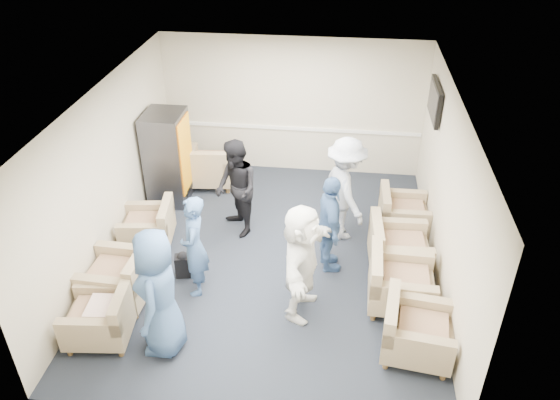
# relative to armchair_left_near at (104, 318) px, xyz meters

# --- Properties ---
(floor) EXTENTS (6.00, 6.00, 0.00)m
(floor) POSITION_rel_armchair_left_near_xyz_m (1.96, 1.92, -0.32)
(floor) COLOR black
(floor) RESTS_ON ground
(ceiling) EXTENTS (6.00, 6.00, 0.00)m
(ceiling) POSITION_rel_armchair_left_near_xyz_m (1.96, 1.92, 2.38)
(ceiling) COLOR white
(ceiling) RESTS_ON back_wall
(back_wall) EXTENTS (5.00, 0.02, 2.70)m
(back_wall) POSITION_rel_armchair_left_near_xyz_m (1.96, 4.92, 1.03)
(back_wall) COLOR beige
(back_wall) RESTS_ON floor
(front_wall) EXTENTS (5.00, 0.02, 2.70)m
(front_wall) POSITION_rel_armchair_left_near_xyz_m (1.96, -1.08, 1.03)
(front_wall) COLOR beige
(front_wall) RESTS_ON floor
(left_wall) EXTENTS (0.02, 6.00, 2.70)m
(left_wall) POSITION_rel_armchair_left_near_xyz_m (-0.54, 1.92, 1.03)
(left_wall) COLOR beige
(left_wall) RESTS_ON floor
(right_wall) EXTENTS (0.02, 6.00, 2.70)m
(right_wall) POSITION_rel_armchair_left_near_xyz_m (4.46, 1.92, 1.03)
(right_wall) COLOR beige
(right_wall) RESTS_ON floor
(chair_rail) EXTENTS (4.98, 0.04, 0.06)m
(chair_rail) POSITION_rel_armchair_left_near_xyz_m (1.96, 4.90, 0.58)
(chair_rail) COLOR white
(chair_rail) RESTS_ON back_wall
(tv) EXTENTS (0.10, 1.00, 0.58)m
(tv) POSITION_rel_armchair_left_near_xyz_m (4.39, 3.72, 1.72)
(tv) COLOR black
(tv) RESTS_ON right_wall
(armchair_left_near) EXTENTS (0.89, 0.89, 0.65)m
(armchair_left_near) POSITION_rel_armchair_left_near_xyz_m (0.00, 0.00, 0.00)
(armchair_left_near) COLOR #958160
(armchair_left_near) RESTS_ON floor
(armchair_left_mid) EXTENTS (0.93, 0.93, 0.72)m
(armchair_left_mid) POSITION_rel_armchair_left_near_xyz_m (-0.03, 0.74, 0.03)
(armchair_left_mid) COLOR #958160
(armchair_left_mid) RESTS_ON floor
(armchair_left_far) EXTENTS (0.89, 0.89, 0.63)m
(armchair_left_far) POSITION_rel_armchair_left_near_xyz_m (-0.06, 2.08, -0.01)
(armchair_left_far) COLOR #958160
(armchair_left_far) RESTS_ON floor
(armchair_right_near) EXTENTS (0.96, 0.96, 0.68)m
(armchair_right_near) POSITION_rel_armchair_left_near_xyz_m (3.97, 0.21, 0.02)
(armchair_right_near) COLOR #958160
(armchair_right_near) RESTS_ON floor
(armchair_right_midnear) EXTENTS (0.92, 0.92, 0.71)m
(armchair_right_midnear) POSITION_rel_armchair_left_near_xyz_m (3.82, 1.09, 0.03)
(armchair_right_midnear) COLOR #958160
(armchair_right_midnear) RESTS_ON floor
(armchair_right_midfar) EXTENTS (0.92, 0.92, 0.71)m
(armchair_right_midfar) POSITION_rel_armchair_left_near_xyz_m (3.84, 1.90, 0.03)
(armchair_right_midfar) COLOR #958160
(armchair_right_midfar) RESTS_ON floor
(armchair_right_far) EXTENTS (0.81, 0.81, 0.64)m
(armchair_right_far) POSITION_rel_armchair_left_near_xyz_m (3.99, 2.96, -0.01)
(armchair_right_far) COLOR #958160
(armchair_right_far) RESTS_ON floor
(armchair_corner) EXTENTS (0.97, 0.97, 0.72)m
(armchair_corner) POSITION_rel_armchair_left_near_xyz_m (0.46, 4.08, 0.03)
(armchair_corner) COLOR #958160
(armchair_corner) RESTS_ON floor
(vending_machine) EXTENTS (0.69, 0.81, 1.70)m
(vending_machine) POSITION_rel_armchair_left_near_xyz_m (-0.14, 3.50, 0.53)
(vending_machine) COLOR #48484F
(vending_machine) RESTS_ON floor
(backpack) EXTENTS (0.28, 0.23, 0.43)m
(backpack) POSITION_rel_armchair_left_near_xyz_m (0.68, 1.34, -0.10)
(backpack) COLOR black
(backpack) RESTS_ON floor
(pillow) EXTENTS (0.36, 0.46, 0.13)m
(pillow) POSITION_rel_armchair_left_near_xyz_m (-0.01, -0.01, 0.17)
(pillow) COLOR silver
(pillow) RESTS_ON armchair_left_near
(person_front_left) EXTENTS (0.61, 0.90, 1.78)m
(person_front_left) POSITION_rel_armchair_left_near_xyz_m (0.82, -0.05, 0.57)
(person_front_left) COLOR #395989
(person_front_left) RESTS_ON floor
(person_mid_left) EXTENTS (0.46, 0.62, 1.56)m
(person_mid_left) POSITION_rel_armchair_left_near_xyz_m (0.97, 1.06, 0.46)
(person_mid_left) COLOR #395989
(person_mid_left) RESTS_ON floor
(person_back_left) EXTENTS (0.97, 1.02, 1.67)m
(person_back_left) POSITION_rel_armchair_left_near_xyz_m (1.28, 2.59, 0.51)
(person_back_left) COLOR black
(person_back_left) RESTS_ON floor
(person_back_right) EXTENTS (1.06, 1.31, 1.77)m
(person_back_right) POSITION_rel_armchair_left_near_xyz_m (3.04, 2.70, 0.56)
(person_back_right) COLOR silver
(person_back_right) RESTS_ON floor
(person_mid_right) EXTENTS (0.59, 0.99, 1.58)m
(person_mid_right) POSITION_rel_armchair_left_near_xyz_m (2.83, 1.81, 0.47)
(person_mid_right) COLOR #395989
(person_mid_right) RESTS_ON floor
(person_front_right) EXTENTS (0.77, 1.64, 1.70)m
(person_front_right) POSITION_rel_armchair_left_near_xyz_m (2.50, 0.81, 0.53)
(person_front_right) COLOR white
(person_front_right) RESTS_ON floor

